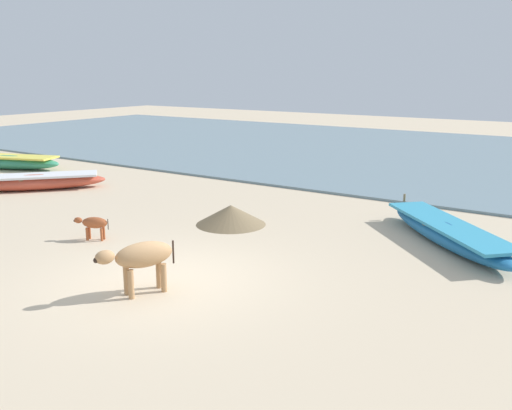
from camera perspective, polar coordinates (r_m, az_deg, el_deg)
The scene contains 8 objects.
ground at distance 10.94m, azimuth -8.95°, elevation -7.46°, with size 80.00×80.00×0.00m, color beige.
sea_water at distance 27.23m, azimuth 18.67°, elevation 4.65°, with size 60.00×20.00×0.08m, color slate.
fishing_boat_1 at distance 20.17m, azimuth -21.55°, elevation 2.23°, with size 3.83×4.11×0.71m.
fishing_boat_2 at distance 24.94m, azimuth -23.74°, elevation 4.05°, with size 4.62×2.54×0.74m.
fishing_boat_3 at distance 13.62m, azimuth 18.87°, elevation -2.67°, with size 4.20×4.20×0.68m.
cow_adult_tan at distance 10.13m, azimuth -11.55°, elevation -5.20°, with size 0.86×1.41×0.95m.
calf_near_rust at distance 13.69m, azimuth -16.14°, elevation -1.82°, with size 0.81×0.52×0.55m.
debris_pile_0 at distance 14.51m, azimuth -2.57°, elevation -1.00°, with size 1.81×1.81×0.51m, color #7A6647.
Camera 1 is at (7.03, -7.43, 3.87)m, focal length 39.45 mm.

